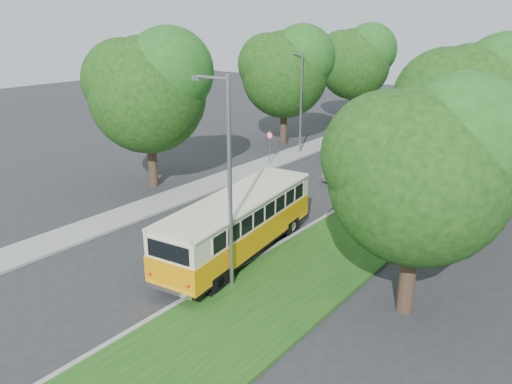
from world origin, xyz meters
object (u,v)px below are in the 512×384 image
Objects in this scene: vintage_bus at (238,226)px; car_white at (395,160)px; car_blue at (392,154)px; lamppost_near at (228,178)px; car_silver at (346,169)px; car_grey at (444,127)px; lamppost_far at (300,99)px.

vintage_bus reaches higher than car_white.
car_white is at bearing -65.46° from car_blue.
lamppost_near is 1.59× the size of car_blue.
lamppost_near is 15.74m from car_silver.
car_blue is at bearing 86.40° from car_silver.
car_grey is (-2.15, 31.47, -3.62)m from lamppost_near.
vintage_bus is at bearing -65.32° from lamppost_far.
car_grey is (6.75, 12.97, -3.37)m from lamppost_far.
car_blue reaches higher than car_white.
lamppost_near is at bearing -90.50° from car_blue.
lamppost_near reaches higher than car_white.
car_white is 0.83× the size of car_blue.
car_silver is at bearing 89.62° from vintage_bus.
car_blue is (-2.12, 20.06, -3.64)m from lamppost_near.
car_silver is 4.06m from car_white.
car_blue is (6.78, 1.56, -3.38)m from lamppost_far.
car_silver is 16.50m from car_grey.
lamppost_near is 1.07× the size of lamppost_far.
car_grey is at bearing 98.25° from car_white.
lamppost_far is 18.03m from vintage_bus.
lamppost_far reaches higher than car_white.
lamppost_far reaches higher than car_grey.
car_silver is (-1.52, 12.70, -0.73)m from vintage_bus.
car_silver is 5.13m from car_blue.
lamppost_far is at bearing 115.71° from lamppost_near.
car_white is 0.78× the size of car_grey.
lamppost_near reaches higher than car_blue.
lamppost_near is 1.49× the size of car_grey.
car_blue is at bearing 96.04° from lamppost_near.
vintage_bus is 2.44× the size of car_silver.
car_blue reaches higher than car_silver.
lamppost_near is 1.90× the size of car_white.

